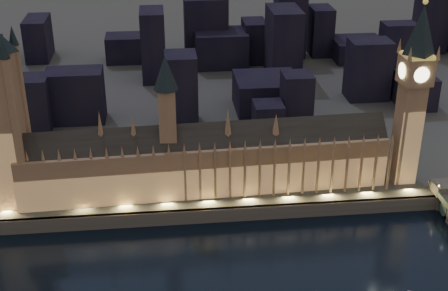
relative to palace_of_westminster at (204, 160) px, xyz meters
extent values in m
plane|color=black|center=(5.07, -61.75, -26.37)|extent=(2000.00, 2000.00, 0.00)
cube|color=#3A4936|center=(5.07, 458.25, -22.37)|extent=(2000.00, 960.00, 8.00)
cube|color=#434F44|center=(5.07, -20.75, -22.37)|extent=(2000.00, 2.50, 8.00)
cube|color=#896C54|center=(0.91, 0.25, -4.37)|extent=(200.65, 28.21, 28.00)
cube|color=tan|center=(0.91, -10.00, -9.37)|extent=(200.00, 0.50, 18.00)
cube|color=black|center=(0.91, 0.25, 12.63)|extent=(200.50, 24.48, 16.26)
cube|color=#896C54|center=(-19.09, 0.25, 25.63)|extent=(9.00, 9.00, 32.00)
cone|color=black|center=(-19.09, 0.25, 50.63)|extent=(13.00, 13.00, 18.00)
cube|color=#896C54|center=(-99.09, -10.35, -4.37)|extent=(1.20, 1.20, 28.00)
cone|color=#896C54|center=(-99.09, -9.75, 12.63)|extent=(2.00, 2.00, 6.00)
cube|color=#896C54|center=(-91.09, -10.35, -4.37)|extent=(1.20, 1.20, 28.00)
cone|color=#896C54|center=(-91.09, -9.75, 12.63)|extent=(2.00, 2.00, 6.00)
cube|color=#896C54|center=(-83.09, -10.35, -4.37)|extent=(1.20, 1.20, 28.00)
cone|color=#896C54|center=(-83.09, -9.75, 12.63)|extent=(2.00, 2.00, 6.00)
cube|color=#896C54|center=(-75.09, -10.35, -4.37)|extent=(1.20, 1.20, 28.00)
cone|color=#896C54|center=(-75.09, -9.75, 12.63)|extent=(2.00, 2.00, 6.00)
cube|color=#896C54|center=(-67.09, -10.35, -4.37)|extent=(1.20, 1.20, 28.00)
cone|color=#896C54|center=(-67.09, -9.75, 12.63)|extent=(2.00, 2.00, 6.00)
cube|color=#896C54|center=(-59.09, -10.35, -4.37)|extent=(1.20, 1.20, 28.00)
cone|color=#896C54|center=(-59.09, -9.75, 12.63)|extent=(2.00, 2.00, 6.00)
cube|color=#896C54|center=(-51.09, -10.35, -4.37)|extent=(1.20, 1.20, 28.00)
cone|color=#896C54|center=(-51.09, -9.75, 12.63)|extent=(2.00, 2.00, 6.00)
cube|color=#896C54|center=(-43.09, -10.35, -4.37)|extent=(1.20, 1.20, 28.00)
cone|color=#896C54|center=(-43.09, -9.75, 12.63)|extent=(2.00, 2.00, 6.00)
cube|color=#896C54|center=(-35.09, -10.35, -4.37)|extent=(1.20, 1.20, 28.00)
cone|color=#896C54|center=(-35.09, -9.75, 12.63)|extent=(2.00, 2.00, 6.00)
cube|color=#896C54|center=(-27.09, -10.35, -4.37)|extent=(1.20, 1.20, 28.00)
cone|color=#896C54|center=(-27.09, -9.75, 12.63)|extent=(2.00, 2.00, 6.00)
cube|color=#896C54|center=(-19.09, -10.35, -4.37)|extent=(1.20, 1.20, 28.00)
cone|color=#896C54|center=(-19.09, -9.75, 12.63)|extent=(2.00, 2.00, 6.00)
cube|color=#896C54|center=(-11.09, -10.35, -4.37)|extent=(1.20, 1.20, 28.00)
cone|color=#896C54|center=(-11.09, -9.75, 12.63)|extent=(2.00, 2.00, 6.00)
cube|color=#896C54|center=(-3.09, -10.35, -4.37)|extent=(1.20, 1.20, 28.00)
cone|color=#896C54|center=(-3.09, -9.75, 12.63)|extent=(2.00, 2.00, 6.00)
cube|color=#896C54|center=(4.91, -10.35, -4.37)|extent=(1.20, 1.20, 28.00)
cone|color=#896C54|center=(4.91, -9.75, 12.63)|extent=(2.00, 2.00, 6.00)
cube|color=#896C54|center=(12.91, -10.35, -4.37)|extent=(1.20, 1.20, 28.00)
cone|color=#896C54|center=(12.91, -9.75, 12.63)|extent=(2.00, 2.00, 6.00)
cube|color=#896C54|center=(20.91, -10.35, -4.37)|extent=(1.20, 1.20, 28.00)
cone|color=#896C54|center=(20.91, -9.75, 12.63)|extent=(2.00, 2.00, 6.00)
cube|color=#896C54|center=(28.91, -10.35, -4.37)|extent=(1.20, 1.20, 28.00)
cone|color=#896C54|center=(28.91, -9.75, 12.63)|extent=(2.00, 2.00, 6.00)
cube|color=#896C54|center=(36.91, -10.35, -4.37)|extent=(1.20, 1.20, 28.00)
cone|color=#896C54|center=(36.91, -9.75, 12.63)|extent=(2.00, 2.00, 6.00)
cube|color=#896C54|center=(44.91, -10.35, -4.37)|extent=(1.20, 1.20, 28.00)
cone|color=#896C54|center=(44.91, -9.75, 12.63)|extent=(2.00, 2.00, 6.00)
cube|color=#896C54|center=(52.91, -10.35, -4.37)|extent=(1.20, 1.20, 28.00)
cone|color=#896C54|center=(52.91, -9.75, 12.63)|extent=(2.00, 2.00, 6.00)
cube|color=#896C54|center=(60.91, -10.35, -4.37)|extent=(1.20, 1.20, 28.00)
cone|color=#896C54|center=(60.91, -9.75, 12.63)|extent=(2.00, 2.00, 6.00)
cube|color=#896C54|center=(68.91, -10.35, -4.37)|extent=(1.20, 1.20, 28.00)
cone|color=#896C54|center=(68.91, -9.75, 12.63)|extent=(2.00, 2.00, 6.00)
cube|color=#896C54|center=(76.91, -10.35, -4.37)|extent=(1.20, 1.20, 28.00)
cone|color=#896C54|center=(76.91, -9.75, 12.63)|extent=(2.00, 2.00, 6.00)
cube|color=#896C54|center=(84.91, -10.35, -4.37)|extent=(1.20, 1.20, 28.00)
cone|color=#896C54|center=(84.91, -9.75, 12.63)|extent=(2.00, 2.00, 6.00)
cube|color=#896C54|center=(92.91, -10.35, -4.37)|extent=(1.20, 1.20, 28.00)
cone|color=#896C54|center=(92.91, -9.75, 12.63)|extent=(2.00, 2.00, 6.00)
cube|color=#896C54|center=(100.91, -10.35, -4.37)|extent=(1.20, 1.20, 28.00)
cone|color=#896C54|center=(100.91, -9.75, 12.63)|extent=(2.00, 2.00, 6.00)
cone|color=#896C54|center=(-54.09, 0.25, 22.63)|extent=(4.40, 4.40, 18.00)
cone|color=#896C54|center=(-37.09, 0.25, 20.63)|extent=(4.40, 4.40, 14.00)
cone|color=#896C54|center=(12.91, 0.25, 21.63)|extent=(4.40, 4.40, 16.00)
cone|color=#896C54|center=(38.91, 0.25, 19.63)|extent=(4.40, 4.40, 12.00)
cube|color=#896C54|center=(-104.93, 0.25, 22.93)|extent=(22.53, 22.53, 82.59)
cube|color=tan|center=(-104.93, -10.95, 3.63)|extent=(22.00, 0.50, 44.00)
cylinder|color=#896C54|center=(-93.93, -10.75, 22.93)|extent=(4.40, 4.40, 82.59)
cone|color=black|center=(-93.93, -10.75, 69.22)|extent=(5.20, 5.20, 10.00)
cylinder|color=#896C54|center=(-93.93, 11.25, 22.93)|extent=(4.40, 4.40, 82.59)
cone|color=black|center=(-93.93, 11.25, 69.22)|extent=(5.20, 5.20, 10.00)
cube|color=#896C54|center=(113.07, 0.25, 10.69)|extent=(13.26, 13.26, 58.11)
cube|color=tan|center=(113.07, -5.95, 3.63)|extent=(12.00, 0.50, 44.00)
cube|color=#896C54|center=(113.07, 0.25, 47.29)|extent=(15.00, 15.00, 15.08)
cube|color=#F2C64C|center=(113.07, 0.25, 55.43)|extent=(15.75, 15.75, 1.20)
cone|color=black|center=(113.07, 0.25, 69.03)|extent=(18.00, 18.00, 26.00)
sphere|color=#F2C64C|center=(113.07, 0.25, 83.53)|extent=(2.80, 2.80, 2.80)
cylinder|color=#FFF2BF|center=(113.07, -7.50, 47.29)|extent=(8.40, 0.50, 8.40)
cylinder|color=#FFF2BF|center=(113.07, 8.00, 47.29)|extent=(8.40, 0.50, 8.40)
cylinder|color=#FFF2BF|center=(105.32, 0.25, 47.29)|extent=(0.50, 8.40, 8.40)
cylinder|color=#FFF2BF|center=(120.82, 0.25, 47.29)|extent=(0.50, 8.40, 8.40)
cone|color=#896C54|center=(105.57, -7.25, 58.83)|extent=(2.60, 2.60, 8.00)
cone|color=#896C54|center=(105.57, 7.75, 58.83)|extent=(2.60, 2.60, 8.00)
cone|color=#896C54|center=(120.57, -7.25, 58.83)|extent=(2.60, 2.60, 8.00)
cone|color=#896C54|center=(120.57, 7.75, 58.83)|extent=(2.60, 2.60, 8.00)
cube|color=#434F44|center=(133.61, -16.75, -17.62)|extent=(17.26, 12.00, 9.50)
cylinder|color=black|center=(125.38, -21.75, -13.67)|extent=(0.30, 0.30, 4.40)
sphere|color=#FFD88C|center=(125.38, -21.75, -11.37)|extent=(1.00, 1.00, 1.00)
cube|color=black|center=(47.23, 68.84, -7.26)|extent=(19.03, 19.80, 22.21)
cube|color=black|center=(68.21, 80.26, 0.46)|extent=(19.65, 20.18, 37.65)
cube|color=black|center=(61.65, 225.54, -0.26)|extent=(19.44, 30.73, 36.22)
cube|color=black|center=(19.92, 231.85, 9.33)|extent=(37.76, 19.44, 55.41)
cube|color=black|center=(-26.30, 187.80, 10.02)|extent=(18.99, 34.57, 56.79)
cube|color=black|center=(-7.97, 95.25, 6.19)|extent=(21.11, 25.14, 49.11)
cube|color=black|center=(-79.91, 106.92, -0.17)|extent=(38.19, 23.57, 36.39)
cube|color=black|center=(154.37, 221.22, -9.31)|extent=(43.78, 39.06, 18.11)
cube|color=black|center=(-128.17, 254.21, -0.09)|extent=(19.72, 40.72, 36.57)
cube|color=black|center=(31.53, 218.03, -3.50)|extent=(44.53, 36.65, 29.73)
cube|color=black|center=(-47.75, 238.10, -6.81)|extent=(40.45, 27.15, 23.13)
cube|color=black|center=(-107.67, 96.32, -0.21)|extent=(24.19, 23.03, 36.32)
cube|color=black|center=(79.31, 183.80, 9.79)|extent=(24.63, 41.01, 56.31)
cube|color=black|center=(53.36, 112.83, -6.25)|extent=(44.15, 42.43, 24.23)
cube|color=black|center=(132.66, 127.56, 3.95)|extent=(30.39, 22.61, 44.64)
cube|color=black|center=(181.59, 197.74, 0.64)|extent=(28.33, 19.81, 38.02)
cube|color=black|center=(162.60, 108.73, -6.56)|extent=(24.83, 31.49, 23.61)
cube|color=black|center=(124.37, 239.84, 3.19)|extent=(19.19, 29.53, 43.11)
cube|color=black|center=(95.65, 238.25, 13.94)|extent=(26.00, 26.00, 64.62)
cube|color=black|center=(227.36, 238.25, 11.64)|extent=(26.00, 26.00, 60.02)
camera|label=1|loc=(-21.71, -301.32, 154.26)|focal=50.00mm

